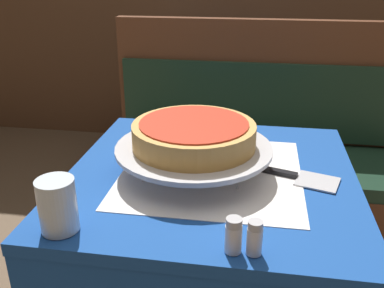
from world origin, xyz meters
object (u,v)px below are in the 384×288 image
at_px(deep_dish_pizza, 194,134).
at_px(pepper_shaker, 255,238).
at_px(water_glass_near, 58,205).
at_px(dining_table_rear, 215,71).
at_px(pizza_pan_stand, 194,149).
at_px(pizza_server, 292,176).
at_px(booth_bench, 254,184).
at_px(condiment_caddy, 232,40).
at_px(dining_table_front, 211,204).
at_px(salt_shaker, 233,235).

bearing_deg(deep_dish_pizza, pepper_shaker, -62.61).
bearing_deg(water_glass_near, deep_dish_pizza, 52.26).
xyz_separation_m(dining_table_rear, deep_dish_pizza, (0.12, -1.62, 0.22)).
height_order(pizza_pan_stand, pizza_server, pizza_pan_stand).
distance_m(booth_bench, deep_dish_pizza, 1.02).
bearing_deg(pizza_server, pepper_shaker, -104.98).
relative_size(booth_bench, condiment_caddy, 7.61).
xyz_separation_m(dining_table_front, deep_dish_pizza, (-0.05, -0.01, 0.21)).
height_order(booth_bench, deep_dish_pizza, booth_bench).
bearing_deg(salt_shaker, water_glass_near, 177.23).
bearing_deg(pizza_server, salt_shaker, -111.14).
xyz_separation_m(dining_table_front, salt_shaker, (0.08, -0.33, 0.14)).
relative_size(deep_dish_pizza, water_glass_near, 2.75).
distance_m(dining_table_front, pizza_pan_stand, 0.17).
relative_size(deep_dish_pizza, condiment_caddy, 1.74).
height_order(pepper_shaker, condiment_caddy, condiment_caddy).
distance_m(booth_bench, pepper_shaker, 1.25).
height_order(booth_bench, condiment_caddy, booth_bench).
bearing_deg(dining_table_front, pizza_server, 0.72).
height_order(deep_dish_pizza, salt_shaker, deep_dish_pizza).
xyz_separation_m(dining_table_rear, condiment_caddy, (0.09, 0.10, 0.17)).
xyz_separation_m(booth_bench, pepper_shaker, (0.00, -1.14, 0.50)).
distance_m(pepper_shaker, condiment_caddy, 2.05).
height_order(pizza_pan_stand, water_glass_near, water_glass_near).
bearing_deg(salt_shaker, pizza_server, 68.86).
xyz_separation_m(booth_bench, water_glass_near, (-0.39, -1.12, 0.52)).
height_order(pizza_server, water_glass_near, water_glass_near).
distance_m(pizza_pan_stand, pizza_server, 0.26).
relative_size(pizza_pan_stand, deep_dish_pizza, 1.29).
distance_m(booth_bench, salt_shaker, 1.25).
distance_m(dining_table_front, deep_dish_pizza, 0.21).
xyz_separation_m(dining_table_rear, salt_shaker, (0.24, -1.93, 0.15)).
xyz_separation_m(salt_shaker, pepper_shaker, (0.04, 0.00, -0.00)).
relative_size(pizza_server, condiment_caddy, 1.44).
height_order(pizza_pan_stand, pepper_shaker, pizza_pan_stand).
distance_m(dining_table_front, dining_table_rear, 1.62).
bearing_deg(pizza_pan_stand, deep_dish_pizza, 0.00).
relative_size(dining_table_front, water_glass_near, 6.85).
xyz_separation_m(water_glass_near, condiment_caddy, (0.20, 2.02, 0.00)).
relative_size(pizza_pan_stand, condiment_caddy, 2.24).
xyz_separation_m(dining_table_front, pizza_pan_stand, (-0.05, -0.01, 0.17)).
relative_size(salt_shaker, pepper_shaker, 1.03).
bearing_deg(pizza_server, condiment_caddy, 99.31).
bearing_deg(pepper_shaker, water_glass_near, 177.51).
distance_m(pizza_pan_stand, salt_shaker, 0.34).
relative_size(pizza_server, salt_shaker, 3.56).
distance_m(pizza_pan_stand, condiment_caddy, 1.72).
xyz_separation_m(dining_table_front, pepper_shaker, (0.12, -0.33, 0.13)).
xyz_separation_m(pizza_server, pepper_shaker, (-0.09, -0.33, 0.03)).
relative_size(water_glass_near, salt_shaker, 1.57).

